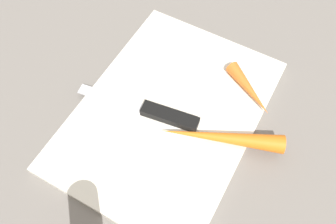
{
  "coord_description": "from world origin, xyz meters",
  "views": [
    {
      "loc": [
        -0.24,
        -0.14,
        0.49
      ],
      "look_at": [
        0.0,
        0.0,
        0.01
      ],
      "focal_mm": 38.07,
      "sensor_mm": 36.0,
      "label": 1
    }
  ],
  "objects_px": {
    "carrot_short": "(249,89)",
    "carrot_long": "(221,137)",
    "knife": "(162,114)",
    "cutting_board": "(168,114)"
  },
  "relations": [
    {
      "from": "carrot_short",
      "to": "carrot_long",
      "type": "bearing_deg",
      "value": -58.54
    },
    {
      "from": "knife",
      "to": "carrot_long",
      "type": "distance_m",
      "value": 0.1
    },
    {
      "from": "cutting_board",
      "to": "carrot_short",
      "type": "xyz_separation_m",
      "value": [
        0.09,
        -0.09,
        0.02
      ]
    },
    {
      "from": "knife",
      "to": "cutting_board",
      "type": "bearing_deg",
      "value": -124.58
    },
    {
      "from": "cutting_board",
      "to": "carrot_long",
      "type": "height_order",
      "value": "carrot_long"
    },
    {
      "from": "carrot_short",
      "to": "carrot_long",
      "type": "height_order",
      "value": "carrot_long"
    },
    {
      "from": "cutting_board",
      "to": "knife",
      "type": "bearing_deg",
      "value": 153.78
    },
    {
      "from": "cutting_board",
      "to": "carrot_long",
      "type": "xyz_separation_m",
      "value": [
        -0.01,
        -0.09,
        0.02
      ]
    },
    {
      "from": "cutting_board",
      "to": "knife",
      "type": "distance_m",
      "value": 0.02
    },
    {
      "from": "knife",
      "to": "carrot_short",
      "type": "height_order",
      "value": "carrot_short"
    }
  ]
}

